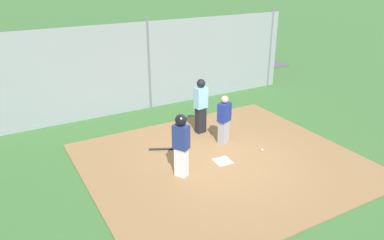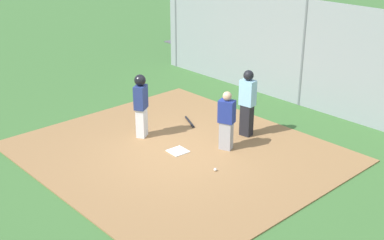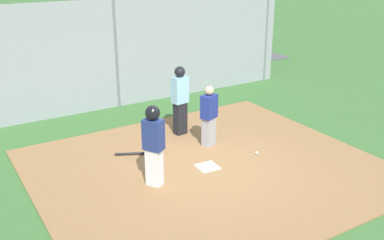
{
  "view_description": "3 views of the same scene",
  "coord_description": "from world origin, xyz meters",
  "px_view_note": "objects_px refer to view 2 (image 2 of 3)",
  "views": [
    {
      "loc": [
        5.16,
        7.42,
        5.03
      ],
      "look_at": [
        0.2,
        -1.37,
        0.81
      ],
      "focal_mm": 34.87,
      "sensor_mm": 36.0,
      "label": 1
    },
    {
      "loc": [
        -8.47,
        7.33,
        5.48
      ],
      "look_at": [
        0.09,
        -0.55,
        0.68
      ],
      "focal_mm": 47.47,
      "sensor_mm": 36.0,
      "label": 2
    },
    {
      "loc": [
        4.87,
        7.31,
        4.46
      ],
      "look_at": [
        -0.09,
        -0.8,
        0.86
      ],
      "focal_mm": 41.98,
      "sensor_mm": 36.0,
      "label": 3
    }
  ],
  "objects_px": {
    "baseball_bat": "(190,122)",
    "parked_car_dark": "(254,27)",
    "catcher": "(227,120)",
    "home_plate": "(178,151)",
    "runner": "(141,102)",
    "umpire": "(247,102)",
    "baseball": "(215,170)"
  },
  "relations": [
    {
      "from": "home_plate",
      "to": "umpire",
      "type": "height_order",
      "value": "umpire"
    },
    {
      "from": "home_plate",
      "to": "baseball",
      "type": "height_order",
      "value": "baseball"
    },
    {
      "from": "home_plate",
      "to": "parked_car_dark",
      "type": "relative_size",
      "value": 0.1
    },
    {
      "from": "catcher",
      "to": "parked_car_dark",
      "type": "bearing_deg",
      "value": -163.93
    },
    {
      "from": "umpire",
      "to": "catcher",
      "type": "bearing_deg",
      "value": 4.49
    },
    {
      "from": "home_plate",
      "to": "runner",
      "type": "relative_size",
      "value": 0.26
    },
    {
      "from": "baseball_bat",
      "to": "baseball",
      "type": "relative_size",
      "value": 10.37
    },
    {
      "from": "home_plate",
      "to": "baseball_bat",
      "type": "bearing_deg",
      "value": -51.36
    },
    {
      "from": "parked_car_dark",
      "to": "runner",
      "type": "bearing_deg",
      "value": 109.63
    },
    {
      "from": "catcher",
      "to": "runner",
      "type": "xyz_separation_m",
      "value": [
        2.0,
        1.07,
        0.2
      ]
    },
    {
      "from": "runner",
      "to": "baseball_bat",
      "type": "height_order",
      "value": "runner"
    },
    {
      "from": "baseball",
      "to": "parked_car_dark",
      "type": "distance_m",
      "value": 12.88
    },
    {
      "from": "umpire",
      "to": "baseball",
      "type": "relative_size",
      "value": 23.94
    },
    {
      "from": "runner",
      "to": "baseball_bat",
      "type": "bearing_deg",
      "value": 52.35
    },
    {
      "from": "home_plate",
      "to": "catcher",
      "type": "bearing_deg",
      "value": -124.62
    },
    {
      "from": "umpire",
      "to": "runner",
      "type": "xyz_separation_m",
      "value": [
        1.79,
        2.06,
        0.03
      ]
    },
    {
      "from": "umpire",
      "to": "baseball_bat",
      "type": "distance_m",
      "value": 1.93
    },
    {
      "from": "home_plate",
      "to": "umpire",
      "type": "distance_m",
      "value": 2.23
    },
    {
      "from": "runner",
      "to": "parked_car_dark",
      "type": "xyz_separation_m",
      "value": [
        5.11,
        -10.28,
        -0.38
      ]
    },
    {
      "from": "parked_car_dark",
      "to": "home_plate",
      "type": "bearing_deg",
      "value": 115.44
    },
    {
      "from": "home_plate",
      "to": "umpire",
      "type": "bearing_deg",
      "value": -103.19
    },
    {
      "from": "baseball_bat",
      "to": "runner",
      "type": "bearing_deg",
      "value": -70.58
    },
    {
      "from": "umpire",
      "to": "runner",
      "type": "height_order",
      "value": "umpire"
    },
    {
      "from": "parked_car_dark",
      "to": "catcher",
      "type": "bearing_deg",
      "value": 120.86
    },
    {
      "from": "baseball_bat",
      "to": "parked_car_dark",
      "type": "xyz_separation_m",
      "value": [
        5.29,
        -8.76,
        0.55
      ]
    },
    {
      "from": "home_plate",
      "to": "runner",
      "type": "height_order",
      "value": "runner"
    },
    {
      "from": "parked_car_dark",
      "to": "baseball",
      "type": "bearing_deg",
      "value": 120.37
    },
    {
      "from": "umpire",
      "to": "parked_car_dark",
      "type": "bearing_deg",
      "value": -147.84
    },
    {
      "from": "catcher",
      "to": "baseball_bat",
      "type": "xyz_separation_m",
      "value": [
        1.83,
        -0.46,
        -0.73
      ]
    },
    {
      "from": "catcher",
      "to": "parked_car_dark",
      "type": "relative_size",
      "value": 0.34
    },
    {
      "from": "baseball",
      "to": "catcher",
      "type": "bearing_deg",
      "value": -57.49
    },
    {
      "from": "catcher",
      "to": "baseball_bat",
      "type": "bearing_deg",
      "value": -125.6
    }
  ]
}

